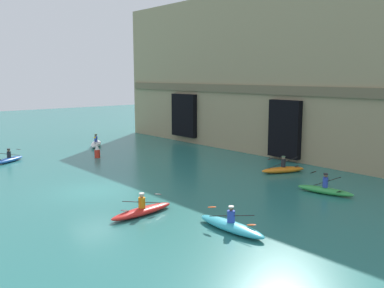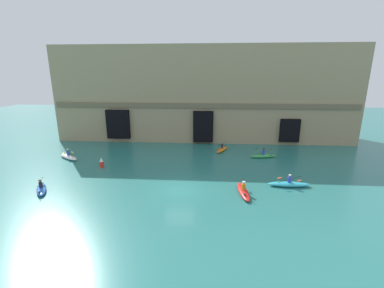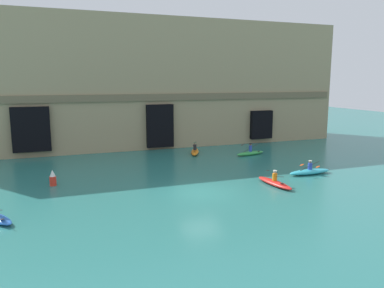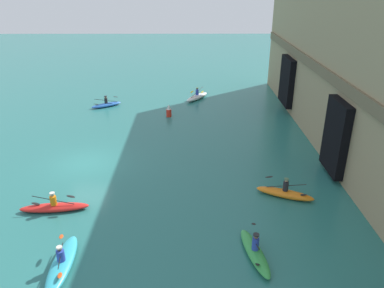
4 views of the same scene
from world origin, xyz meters
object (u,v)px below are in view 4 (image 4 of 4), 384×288
object	(u,v)px
kayak_red	(54,207)
kayak_cyan	(62,263)
kayak_white	(197,97)
kayak_blue	(106,104)
marker_buoy	(169,111)
kayak_orange	(285,193)
kayak_green	(255,252)

from	to	relation	value
kayak_red	kayak_cyan	distance (m)	4.47
kayak_cyan	kayak_white	bearing A→B (deg)	-15.40
kayak_blue	marker_buoy	world-z (taller)	marker_buoy
kayak_white	kayak_cyan	xyz separation A→B (m)	(23.19, -5.94, -0.02)
kayak_blue	kayak_orange	world-z (taller)	kayak_orange
kayak_white	kayak_red	xyz separation A→B (m)	(19.05, -7.62, -0.04)
kayak_green	kayak_white	world-z (taller)	kayak_green
kayak_cyan	kayak_blue	bearing A→B (deg)	5.66
kayak_red	kayak_blue	size ratio (longest dim) A/B	1.27
kayak_white	kayak_orange	size ratio (longest dim) A/B	1.04
kayak_blue	marker_buoy	size ratio (longest dim) A/B	2.52
kayak_green	kayak_white	distance (m)	22.62
kayak_cyan	marker_buoy	distance (m)	18.52
kayak_white	kayak_blue	bearing A→B (deg)	139.65
kayak_orange	marker_buoy	bearing A→B (deg)	-38.47
kayak_orange	marker_buoy	world-z (taller)	kayak_orange
kayak_green	kayak_blue	bearing A→B (deg)	-163.83
kayak_red	kayak_orange	size ratio (longest dim) A/B	1.12
kayak_blue	kayak_white	bearing A→B (deg)	-17.49
kayak_green	kayak_cyan	world-z (taller)	kayak_green
kayak_green	kayak_cyan	bearing A→B (deg)	-96.40
kayak_red	kayak_blue	xyz separation A→B (m)	(-16.75, -0.77, -0.00)
kayak_red	marker_buoy	world-z (taller)	marker_buoy
kayak_green	kayak_red	bearing A→B (deg)	-120.93
kayak_red	kayak_orange	world-z (taller)	kayak_orange
kayak_green	kayak_orange	xyz separation A→B (m)	(-4.71, 2.38, 0.01)
kayak_white	kayak_green	bearing A→B (deg)	-140.48
kayak_orange	kayak_cyan	distance (m)	11.67
kayak_cyan	kayak_red	bearing A→B (deg)	21.08
kayak_green	kayak_white	bearing A→B (deg)	174.07
kayak_cyan	kayak_orange	bearing A→B (deg)	-63.65
kayak_green	kayak_red	xyz separation A→B (m)	(-3.48, -9.67, -0.02)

